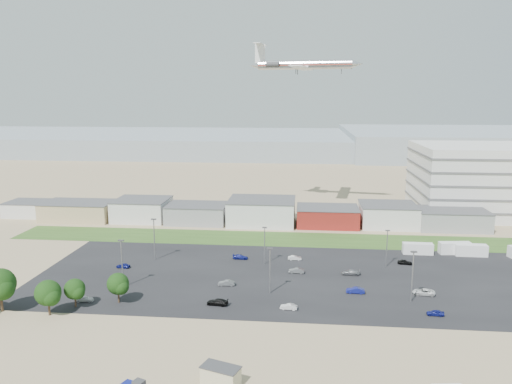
# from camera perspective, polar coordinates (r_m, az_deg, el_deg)

# --- Properties ---
(ground) EXTENTS (700.00, 700.00, 0.00)m
(ground) POSITION_cam_1_polar(r_m,az_deg,el_deg) (102.07, 0.57, -13.39)
(ground) COLOR #997F61
(ground) RESTS_ON ground
(parking_lot) EXTENTS (120.00, 50.00, 0.01)m
(parking_lot) POSITION_cam_1_polar(r_m,az_deg,el_deg) (120.32, 3.83, -9.60)
(parking_lot) COLOR black
(parking_lot) RESTS_ON ground
(grass_strip) EXTENTS (160.00, 16.00, 0.02)m
(grass_strip) POSITION_cam_1_polar(r_m,az_deg,el_deg) (150.94, 2.32, -5.37)
(grass_strip) COLOR #30501E
(grass_strip) RESTS_ON ground
(hills_backdrop) EXTENTS (700.00, 200.00, 9.00)m
(hills_backdrop) POSITION_cam_1_polar(r_m,az_deg,el_deg) (410.81, 10.07, 5.27)
(hills_backdrop) COLOR gray
(hills_backdrop) RESTS_ON ground
(building_row) EXTENTS (170.00, 20.00, 8.00)m
(building_row) POSITION_cam_1_polar(r_m,az_deg,el_deg) (170.00, -3.03, -2.16)
(building_row) COLOR silver
(building_row) RESTS_ON ground
(portable_shed) EXTENTS (6.39, 4.70, 2.89)m
(portable_shed) POSITION_cam_1_polar(r_m,az_deg,el_deg) (78.30, -4.06, -20.20)
(portable_shed) COLOR beige
(portable_shed) RESTS_ON ground
(box_trailer_a) EXTENTS (8.00, 2.62, 2.98)m
(box_trailer_a) POSITION_cam_1_polar(r_m,az_deg,el_deg) (143.13, 18.00, -6.17)
(box_trailer_a) COLOR silver
(box_trailer_a) RESTS_ON ground
(box_trailer_b) EXTENTS (8.72, 3.58, 3.18)m
(box_trailer_b) POSITION_cam_1_polar(r_m,az_deg,el_deg) (146.76, 21.78, -5.96)
(box_trailer_b) COLOR silver
(box_trailer_b) RESTS_ON ground
(box_trailer_c) EXTENTS (8.33, 2.75, 3.10)m
(box_trailer_c) POSITION_cam_1_polar(r_m,az_deg,el_deg) (146.51, 23.35, -6.12)
(box_trailer_c) COLOR silver
(box_trailer_c) RESTS_ON ground
(tree_left) EXTENTS (6.64, 6.64, 9.96)m
(tree_left) POSITION_cam_1_polar(r_m,az_deg,el_deg) (111.86, -27.22, -9.68)
(tree_left) COLOR black
(tree_left) RESTS_ON ground
(tree_mid) EXTENTS (5.36, 5.36, 8.05)m
(tree_mid) POSITION_cam_1_polar(r_m,az_deg,el_deg) (106.46, -22.66, -10.87)
(tree_mid) COLOR black
(tree_mid) RESTS_ON ground
(tree_right) EXTENTS (4.48, 4.48, 6.72)m
(tree_right) POSITION_cam_1_polar(r_m,az_deg,el_deg) (108.71, -20.01, -10.61)
(tree_right) COLOR black
(tree_right) RESTS_ON ground
(tree_near) EXTENTS (4.80, 4.80, 7.21)m
(tree_near) POSITION_cam_1_polar(r_m,az_deg,el_deg) (108.13, -15.49, -10.32)
(tree_near) COLOR black
(tree_near) RESTS_ON ground
(lightpole_front_l) EXTENTS (1.28, 0.54, 10.92)m
(lightpole_front_l) POSITION_cam_1_polar(r_m,az_deg,el_deg) (115.76, -15.06, -7.92)
(lightpole_front_l) COLOR slate
(lightpole_front_l) RESTS_ON ground
(lightpole_front_m) EXTENTS (1.20, 0.50, 10.18)m
(lightpole_front_m) POSITION_cam_1_polar(r_m,az_deg,el_deg) (108.71, 1.61, -8.97)
(lightpole_front_m) COLOR slate
(lightpole_front_m) RESTS_ON ground
(lightpole_front_r) EXTENTS (1.28, 0.53, 10.90)m
(lightpole_front_r) POSITION_cam_1_polar(r_m,az_deg,el_deg) (109.00, 17.44, -9.22)
(lightpole_front_r) COLOR slate
(lightpole_front_r) RESTS_ON ground
(lightpole_back_l) EXTENTS (1.29, 0.54, 10.96)m
(lightpole_back_l) POSITION_cam_1_polar(r_m,az_deg,el_deg) (133.21, -11.54, -5.31)
(lightpole_back_l) COLOR slate
(lightpole_back_l) RESTS_ON ground
(lightpole_back_m) EXTENTS (1.14, 0.48, 9.73)m
(lightpole_back_m) POSITION_cam_1_polar(r_m,az_deg,el_deg) (127.08, 0.99, -6.16)
(lightpole_back_m) COLOR slate
(lightpole_back_m) RESTS_ON ground
(lightpole_back_r) EXTENTS (1.11, 0.46, 9.46)m
(lightpole_back_r) POSITION_cam_1_polar(r_m,az_deg,el_deg) (129.43, 14.72, -6.27)
(lightpole_back_r) COLOR slate
(lightpole_back_r) RESTS_ON ground
(airliner) EXTENTS (44.85, 33.80, 12.17)m
(airliner) POSITION_cam_1_polar(r_m,az_deg,el_deg) (184.69, 5.58, 14.29)
(airliner) COLOR silver
(parked_car_0) EXTENTS (4.90, 2.68, 1.30)m
(parked_car_0) POSITION_cam_1_polar(r_m,az_deg,el_deg) (115.10, 18.61, -10.77)
(parked_car_0) COLOR silver
(parked_car_0) RESTS_ON ground
(parked_car_1) EXTENTS (4.02, 1.55, 1.31)m
(parked_car_1) POSITION_cam_1_polar(r_m,az_deg,el_deg) (112.25, 11.28, -10.96)
(parked_car_1) COLOR navy
(parked_car_1) RESTS_ON ground
(parked_car_2) EXTENTS (3.40, 1.56, 1.13)m
(parked_car_2) POSITION_cam_1_polar(r_m,az_deg,el_deg) (105.66, 19.81, -12.86)
(parked_car_2) COLOR navy
(parked_car_2) RESTS_ON ground
(parked_car_3) EXTENTS (4.63, 2.34, 1.29)m
(parked_car_3) POSITION_cam_1_polar(r_m,az_deg,el_deg) (104.60, -4.43, -12.43)
(parked_car_3) COLOR black
(parked_car_3) RESTS_ON ground
(parked_car_4) EXTENTS (3.86, 1.60, 1.24)m
(parked_car_4) POSITION_cam_1_polar(r_m,az_deg,el_deg) (114.54, -3.40, -10.33)
(parked_car_4) COLOR #595B5E
(parked_car_4) RESTS_ON ground
(parked_car_5) EXTENTS (3.55, 1.70, 1.17)m
(parked_car_5) POSITION_cam_1_polar(r_m,az_deg,el_deg) (129.91, -14.94, -8.13)
(parked_car_5) COLOR navy
(parked_car_5) RESTS_ON ground
(parked_car_6) EXTENTS (4.09, 1.79, 1.17)m
(parked_car_6) POSITION_cam_1_polar(r_m,az_deg,el_deg) (132.29, -1.80, -7.42)
(parked_car_6) COLOR navy
(parked_car_6) RESTS_ON ground
(parked_car_7) EXTENTS (3.85, 1.59, 1.24)m
(parked_car_7) POSITION_cam_1_polar(r_m,az_deg,el_deg) (122.45, 4.65, -8.94)
(parked_car_7) COLOR #595B5E
(parked_car_7) RESTS_ON ground
(parked_car_8) EXTENTS (3.78, 1.90, 1.24)m
(parked_car_8) POSITION_cam_1_polar(r_m,az_deg,el_deg) (133.67, 16.65, -7.67)
(parked_car_8) COLOR black
(parked_car_8) RESTS_ON ground
(parked_car_10) EXTENTS (3.88, 1.85, 1.09)m
(parked_car_10) POSITION_cam_1_polar(r_m,az_deg,el_deg) (111.92, -18.99, -11.47)
(parked_car_10) COLOR silver
(parked_car_10) RESTS_ON ground
(parked_car_11) EXTENTS (3.53, 1.36, 1.15)m
(parked_car_11) POSITION_cam_1_polar(r_m,az_deg,el_deg) (131.87, 4.46, -7.52)
(parked_car_11) COLOR silver
(parked_car_11) RESTS_ON ground
(parked_car_12) EXTENTS (4.43, 1.97, 1.26)m
(parked_car_12) POSITION_cam_1_polar(r_m,az_deg,el_deg) (122.96, 10.74, -9.01)
(parked_car_12) COLOR #A5A5AA
(parked_car_12) RESTS_ON ground
(parked_car_13) EXTENTS (3.54, 1.49, 1.14)m
(parked_car_13) POSITION_cam_1_polar(r_m,az_deg,el_deg) (102.56, 3.76, -12.95)
(parked_car_13) COLOR silver
(parked_car_13) RESTS_ON ground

